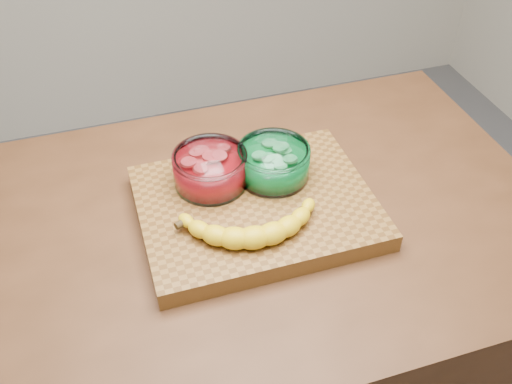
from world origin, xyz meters
name	(u,v)px	position (x,y,z in m)	size (l,w,h in m)	color
counter	(256,342)	(0.00, 0.00, 0.45)	(1.20, 0.80, 0.90)	#4C2B16
cutting_board	(256,207)	(0.00, 0.00, 0.92)	(0.45, 0.35, 0.04)	brown
bowl_red	(210,169)	(-0.07, 0.08, 0.97)	(0.15, 0.15, 0.07)	white
bowl_green	(273,163)	(0.06, 0.06, 0.97)	(0.14, 0.14, 0.07)	white
banana	(252,222)	(-0.03, -0.07, 0.96)	(0.29, 0.14, 0.04)	gold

